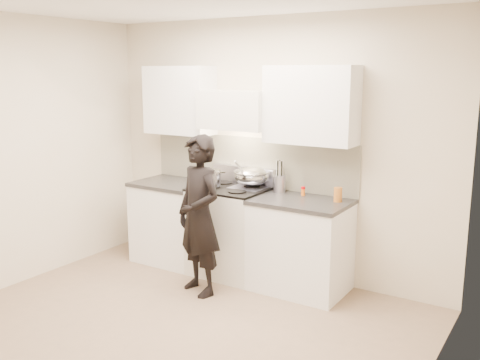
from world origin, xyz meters
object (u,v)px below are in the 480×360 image
object	(u,v)px
stove	(230,230)
wok	(252,176)
utensil_crock	(279,183)
counter_right	(301,245)
person	(199,216)

from	to	relation	value
stove	wok	world-z (taller)	wok
wok	utensil_crock	distance (m)	0.32
stove	wok	bearing A→B (deg)	38.57
stove	counter_right	bearing A→B (deg)	0.00
wok	utensil_crock	size ratio (longest dim) A/B	1.43
utensil_crock	wok	bearing A→B (deg)	-174.12
counter_right	stove	bearing A→B (deg)	-180.00
wok	person	distance (m)	0.80
stove	utensil_crock	size ratio (longest dim) A/B	2.89
counter_right	utensil_crock	world-z (taller)	utensil_crock
stove	utensil_crock	bearing A→B (deg)	19.48
counter_right	wok	distance (m)	0.90
person	counter_right	bearing A→B (deg)	56.18
person	utensil_crock	bearing A→B (deg)	78.62
stove	wok	size ratio (longest dim) A/B	2.02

